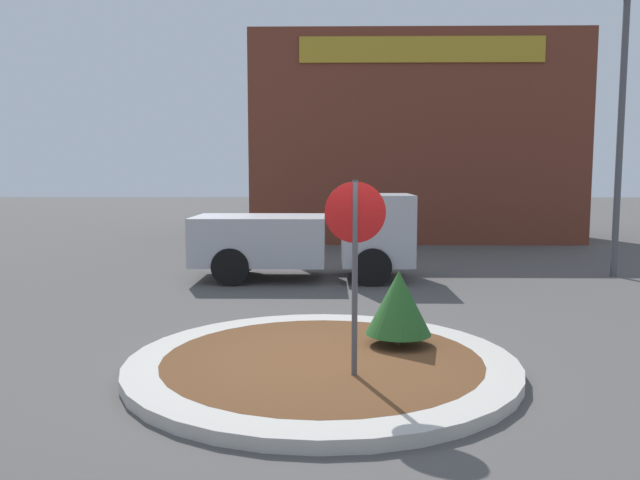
# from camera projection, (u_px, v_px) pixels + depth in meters

# --- Properties ---
(ground_plane) EXTENTS (120.00, 120.00, 0.00)m
(ground_plane) POSITION_uv_depth(u_px,v_px,m) (322.00, 369.00, 8.32)
(ground_plane) COLOR #514F4C
(traffic_island) EXTENTS (5.18, 5.18, 0.16)m
(traffic_island) POSITION_uv_depth(u_px,v_px,m) (322.00, 363.00, 8.31)
(traffic_island) COLOR #BCB7AD
(traffic_island) RESTS_ON ground_plane
(stop_sign) EXTENTS (0.73, 0.07, 2.52)m
(stop_sign) POSITION_uv_depth(u_px,v_px,m) (355.00, 244.00, 7.43)
(stop_sign) COLOR #4C4C51
(stop_sign) RESTS_ON ground_plane
(island_shrub) EXTENTS (0.94, 0.94, 1.07)m
(island_shrub) POSITION_uv_depth(u_px,v_px,m) (399.00, 302.00, 8.86)
(island_shrub) COLOR brown
(island_shrub) RESTS_ON traffic_island
(utility_truck) EXTENTS (5.32, 2.20, 2.09)m
(utility_truck) POSITION_uv_depth(u_px,v_px,m) (309.00, 236.00, 15.31)
(utility_truck) COLOR #B2B2B7
(utility_truck) RESTS_ON ground_plane
(storefront_building) EXTENTS (12.33, 6.07, 7.74)m
(storefront_building) POSITION_uv_depth(u_px,v_px,m) (410.00, 142.00, 25.22)
(storefront_building) COLOR brown
(storefront_building) RESTS_ON ground_plane
(light_pole) EXTENTS (0.70, 0.30, 7.08)m
(light_pole) POSITION_uv_depth(u_px,v_px,m) (621.00, 112.00, 15.37)
(light_pole) COLOR #4C4C51
(light_pole) RESTS_ON ground_plane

